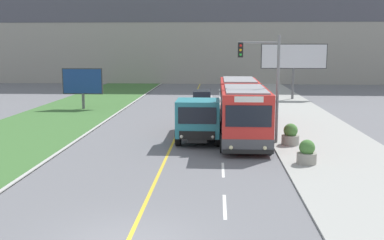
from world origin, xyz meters
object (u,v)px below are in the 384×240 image
object	(u,v)px
billboard_large	(294,58)
planter_round_second	(290,135)
city_bus	(241,108)
dump_truck	(199,120)
planter_round_near	(307,153)
traffic_light_mast	(266,76)
billboard_small	(83,82)
car_distant	(202,99)

from	to	relation	value
billboard_large	planter_round_second	world-z (taller)	billboard_large
city_bus	billboard_large	world-z (taller)	billboard_large
billboard_large	planter_round_second	xyz separation A→B (m)	(-3.66, -21.76, -3.65)
city_bus	billboard_large	size ratio (longest dim) A/B	1.96
dump_truck	billboard_large	xyz separation A→B (m)	(8.70, 20.87, 2.99)
dump_truck	planter_round_near	world-z (taller)	dump_truck
traffic_light_mast	planter_round_second	xyz separation A→B (m)	(1.35, -0.48, -3.21)
dump_truck	billboard_small	distance (m)	16.61
billboard_small	car_distant	bearing A→B (deg)	11.86
dump_truck	planter_round_second	distance (m)	5.16
city_bus	billboard_small	bearing A→B (deg)	141.41
car_distant	traffic_light_mast	bearing A→B (deg)	-75.41
billboard_large	traffic_light_mast	bearing A→B (deg)	-103.25
traffic_light_mast	billboard_small	size ratio (longest dim) A/B	1.69
car_distant	billboard_large	distance (m)	11.35
dump_truck	car_distant	distance (m)	14.97
city_bus	billboard_small	distance (m)	16.71
traffic_light_mast	planter_round_second	bearing A→B (deg)	-19.52
planter_round_near	planter_round_second	bearing A→B (deg)	91.45
traffic_light_mast	billboard_small	xyz separation A→B (m)	(-14.21, 13.23, -1.47)
dump_truck	car_distant	world-z (taller)	dump_truck
billboard_large	billboard_small	distance (m)	20.93
planter_round_second	billboard_small	bearing A→B (deg)	138.61
traffic_light_mast	planter_round_second	distance (m)	3.52
dump_truck	planter_round_second	world-z (taller)	dump_truck
billboard_large	billboard_small	size ratio (longest dim) A/B	1.86
planter_round_near	planter_round_second	world-z (taller)	planter_round_second
traffic_light_mast	billboard_large	size ratio (longest dim) A/B	0.91
dump_truck	car_distant	bearing A→B (deg)	91.19
billboard_large	billboard_small	xyz separation A→B (m)	(-19.22, -8.05, -1.90)
dump_truck	planter_round_near	distance (m)	7.15
dump_truck	billboard_large	size ratio (longest dim) A/B	1.00
planter_round_near	planter_round_second	distance (m)	4.02
traffic_light_mast	planter_round_near	size ratio (longest dim) A/B	5.37
city_bus	planter_round_near	bearing A→B (deg)	-70.36
traffic_light_mast	planter_round_second	world-z (taller)	traffic_light_mast
planter_round_near	car_distant	bearing A→B (deg)	105.34
city_bus	planter_round_second	size ratio (longest dim) A/B	11.06
traffic_light_mast	billboard_large	xyz separation A→B (m)	(5.01, 21.28, 0.44)
dump_truck	planter_round_second	bearing A→B (deg)	-10.06
traffic_light_mast	planter_round_near	distance (m)	5.73
city_bus	planter_round_second	xyz separation A→B (m)	(2.51, -3.30, -1.02)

